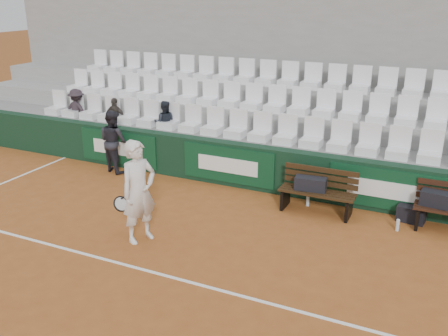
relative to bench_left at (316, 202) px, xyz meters
The scene contains 21 objects.
ground 3.87m from the bench_left, 120.86° to the right, with size 80.00×80.00×0.00m, color #995122.
court_baseline 3.87m from the bench_left, 120.86° to the right, with size 18.00×0.06×0.01m, color white.
back_barrier 2.05m from the bench_left, 160.61° to the left, with size 18.00×0.34×1.00m.
grandstand_tier_front 2.39m from the bench_left, 146.60° to the left, with size 18.00×0.95×1.00m, color gray.
grandstand_tier_mid 3.05m from the bench_left, 131.30° to the left, with size 18.00×0.95×1.45m, color #999996.
grandstand_tier_back 3.84m from the bench_left, 121.72° to the left, with size 18.00×0.95×1.90m, color gray.
grandstand_rear_wall 4.75m from the bench_left, 117.36° to the left, with size 18.00×0.30×4.40m, color gray.
seat_row_front 2.53m from the bench_left, 150.27° to the left, with size 11.90×0.44×0.63m, color white.
seat_row_mid 3.26m from the bench_left, 133.60° to the left, with size 11.90×0.44×0.63m, color white.
seat_row_back 4.13m from the bench_left, 123.18° to the left, with size 11.90×0.44×0.63m, color white.
bench_left is the anchor object (origin of this frame).
sports_bag_left 0.39m from the bench_left, 169.45° to the left, with size 0.62×0.26×0.26m, color black.
sports_bag_right 2.24m from the bench_left, ahead, with size 0.60×0.28×0.28m, color black.
sports_bag_ground 1.81m from the bench_left, 12.08° to the left, with size 0.51×0.31×0.31m, color black.
water_bottle_near 0.36m from the bench_left, 134.43° to the left, with size 0.07×0.07×0.25m, color silver.
water_bottle_far 1.60m from the bench_left, ahead, with size 0.06×0.06×0.23m, color silver.
tennis_player 3.59m from the bench_left, 135.69° to the right, with size 0.83×0.79×1.85m.
ball_kid 5.16m from the bench_left, behind, with size 0.74×0.58×1.53m, color black.
spectator_a 7.20m from the bench_left, behind, with size 0.77×0.44×1.19m, color #292127.
spectator_b 5.98m from the bench_left, 168.31° to the left, with size 0.62×0.26×1.05m, color #332D29.
spectator_c 4.58m from the bench_left, 164.35° to the left, with size 0.54×0.42×1.12m, color #1D222B.
Camera 1 is at (4.20, -5.74, 4.23)m, focal length 40.00 mm.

